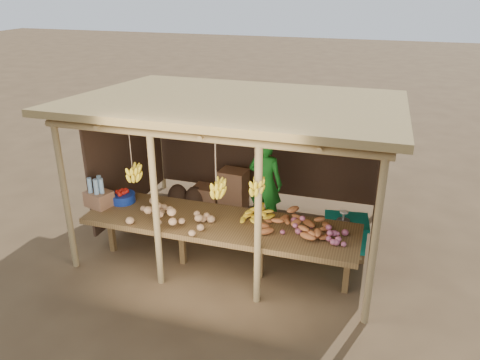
% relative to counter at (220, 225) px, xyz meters
% --- Properties ---
extents(ground, '(60.00, 60.00, 0.00)m').
position_rel_counter_xyz_m(ground, '(-0.00, 0.95, -0.74)').
color(ground, brown).
rests_on(ground, ground).
extents(stall_structure, '(4.70, 3.50, 2.43)m').
position_rel_counter_xyz_m(stall_structure, '(-0.02, 0.96, 1.18)').
color(stall_structure, '#957A4D').
rests_on(stall_structure, ground).
extents(counter, '(3.90, 1.05, 0.80)m').
position_rel_counter_xyz_m(counter, '(0.00, 0.00, 0.00)').
color(counter, brown).
rests_on(counter, ground).
extents(potato_heap, '(1.18, 0.80, 0.37)m').
position_rel_counter_xyz_m(potato_heap, '(-0.66, -0.21, 0.25)').
color(potato_heap, tan).
rests_on(potato_heap, counter).
extents(sweet_potato_heap, '(0.97, 0.62, 0.36)m').
position_rel_counter_xyz_m(sweet_potato_heap, '(1.07, -0.01, 0.24)').
color(sweet_potato_heap, '#A3572A').
rests_on(sweet_potato_heap, counter).
extents(onion_heap, '(0.91, 0.62, 0.36)m').
position_rel_counter_xyz_m(onion_heap, '(1.33, 0.02, 0.24)').
color(onion_heap, '#A65068').
rests_on(onion_heap, counter).
extents(banana_pile, '(0.56, 0.34, 0.35)m').
position_rel_counter_xyz_m(banana_pile, '(0.57, 0.13, 0.23)').
color(banana_pile, yellow).
rests_on(banana_pile, counter).
extents(tomato_basin, '(0.38, 0.38, 0.20)m').
position_rel_counter_xyz_m(tomato_basin, '(-1.64, 0.17, 0.14)').
color(tomato_basin, navy).
rests_on(tomato_basin, counter).
extents(bottle_box, '(0.44, 0.38, 0.47)m').
position_rel_counter_xyz_m(bottle_box, '(-1.90, -0.07, 0.24)').
color(bottle_box, '#936142').
rests_on(bottle_box, counter).
extents(vendor, '(0.63, 0.46, 1.62)m').
position_rel_counter_xyz_m(vendor, '(0.28, 1.49, 0.07)').
color(vendor, '#1B7C20').
rests_on(vendor, ground).
extents(tarp_crate, '(0.72, 0.64, 0.78)m').
position_rel_counter_xyz_m(tarp_crate, '(1.68, 0.98, -0.42)').
color(tarp_crate, brown).
rests_on(tarp_crate, ground).
extents(carton_stack, '(1.04, 0.42, 0.77)m').
position_rel_counter_xyz_m(carton_stack, '(-0.60, 1.91, -0.40)').
color(carton_stack, '#936142').
rests_on(carton_stack, ground).
extents(burlap_sacks, '(0.72, 0.38, 0.51)m').
position_rel_counter_xyz_m(burlap_sacks, '(-1.31, 1.77, -0.52)').
color(burlap_sacks, '#452E20').
rests_on(burlap_sacks, ground).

